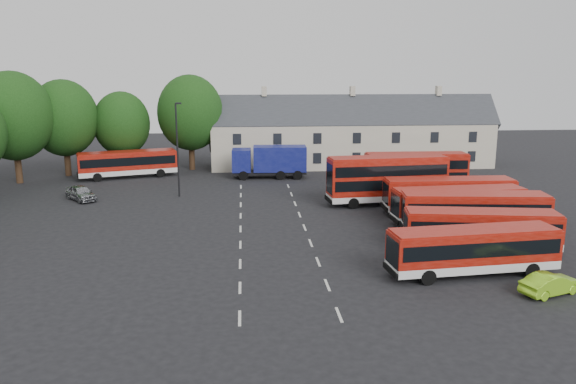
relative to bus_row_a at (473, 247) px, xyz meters
name	(u,v)px	position (x,y,z in m)	size (l,w,h in m)	color
ground	(240,236)	(-13.90, 9.08, -1.73)	(140.00, 140.00, 0.00)	black
lane_markings	(273,228)	(-11.40, 11.08, -1.73)	(5.15, 33.80, 0.01)	beige
treeline	(36,124)	(-34.64, 28.44, 4.95)	(29.92, 32.59, 12.01)	black
terrace_houses	(351,136)	(0.10, 39.08, 2.13)	(35.70, 7.13, 10.06)	beige
bus_row_a	(473,247)	(0.00, 0.00, 0.00)	(10.37, 3.32, 2.88)	silver
bus_row_b	(481,227)	(2.30, 4.25, -0.02)	(10.31, 3.82, 2.85)	silver
bus_row_c	(474,209)	(3.65, 8.71, 0.10)	(11.00, 3.60, 3.05)	silver
bus_row_d	(459,203)	(3.36, 11.06, 0.05)	(10.60, 3.06, 2.96)	silver
bus_row_e	(449,193)	(3.78, 14.39, 0.12)	(10.94, 2.79, 3.08)	silver
bus_dd_south	(387,177)	(-0.59, 18.21, 0.79)	(10.97, 3.46, 4.42)	silver
bus_dd_north	(416,171)	(3.39, 22.43, 0.59)	(9.99, 2.46, 4.08)	silver
bus_north	(128,162)	(-26.69, 33.21, 0.10)	(10.99, 5.57, 3.04)	silver
box_truck	(270,160)	(-10.54, 31.75, 0.31)	(8.39, 2.85, 3.64)	black
silver_car	(81,193)	(-28.94, 22.11, -1.03)	(1.67, 4.14, 1.41)	#9A9CA1
lime_car	(551,284)	(3.14, -3.20, -1.13)	(1.27, 3.64, 1.20)	#8FD721
lamppost	(178,147)	(-19.83, 22.91, 3.11)	(0.63, 0.26, 9.06)	black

